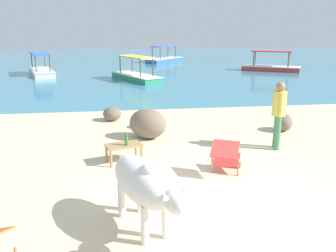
# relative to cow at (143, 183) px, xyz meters

# --- Properties ---
(sand_beach) EXTENTS (18.00, 14.00, 0.04)m
(sand_beach) POSITION_rel_cow_xyz_m (1.23, 0.68, -0.74)
(sand_beach) COLOR beige
(sand_beach) RESTS_ON ground
(water_surface) EXTENTS (60.00, 36.00, 0.03)m
(water_surface) POSITION_rel_cow_xyz_m (1.23, 22.68, -0.76)
(water_surface) COLOR teal
(water_surface) RESTS_ON ground
(cow) EXTENTS (1.09, 1.95, 1.10)m
(cow) POSITION_rel_cow_xyz_m (0.00, 0.00, 0.00)
(cow) COLOR silver
(cow) RESTS_ON sand_beach
(low_bench_table) EXTENTS (0.85, 0.64, 0.40)m
(low_bench_table) POSITION_rel_cow_xyz_m (-0.24, 2.73, -0.39)
(low_bench_table) COLOR #A37A4C
(low_bench_table) RESTS_ON sand_beach
(bottle) EXTENTS (0.07, 0.07, 0.30)m
(bottle) POSITION_rel_cow_xyz_m (-0.18, 2.67, -0.20)
(bottle) COLOR #2D6B38
(bottle) RESTS_ON low_bench_table
(deck_chair_far) EXTENTS (0.80, 0.92, 0.68)m
(deck_chair_far) POSITION_rel_cow_xyz_m (1.77, 1.82, -0.34)
(deck_chair_far) COLOR #A37A4C
(deck_chair_far) RESTS_ON sand_beach
(person_standing) EXTENTS (0.32, 0.50, 1.62)m
(person_standing) POSITION_rel_cow_xyz_m (3.42, 3.14, 0.22)
(person_standing) COLOR #428956
(person_standing) RESTS_ON sand_beach
(shore_rock_large) EXTENTS (0.64, 0.66, 0.43)m
(shore_rock_large) POSITION_rel_cow_xyz_m (-0.54, 6.35, -0.51)
(shore_rock_large) COLOR #6B5B4C
(shore_rock_large) RESTS_ON sand_beach
(shore_rock_medium) EXTENTS (1.25, 1.17, 0.78)m
(shore_rock_medium) POSITION_rel_cow_xyz_m (0.42, 4.39, -0.33)
(shore_rock_medium) COLOR #756651
(shore_rock_medium) RESTS_ON sand_beach
(shore_rock_small) EXTENTS (0.77, 0.70, 0.41)m
(shore_rock_small) POSITION_rel_cow_xyz_m (0.52, 5.40, -0.52)
(shore_rock_small) COLOR #6B5B4C
(shore_rock_small) RESTS_ON sand_beach
(shore_rock_flat) EXTENTS (0.69, 0.75, 0.49)m
(shore_rock_flat) POSITION_rel_cow_xyz_m (4.26, 4.55, -0.48)
(shore_rock_flat) COLOR #6B5B4C
(shore_rock_flat) RESTS_ON sand_beach
(boat_blue) EXTENTS (3.33, 3.49, 1.29)m
(boat_blue) POSITION_rel_cow_xyz_m (3.41, 24.55, -0.47)
(boat_blue) COLOR #3866B7
(boat_blue) RESTS_ON water_surface
(boat_white) EXTENTS (2.21, 3.85, 1.29)m
(boat_white) POSITION_rel_cow_xyz_m (-4.88, 17.90, -0.47)
(boat_white) COLOR white
(boat_white) RESTS_ON water_surface
(boat_green) EXTENTS (2.72, 3.79, 1.29)m
(boat_green) POSITION_rel_cow_xyz_m (0.66, 14.93, -0.47)
(boat_green) COLOR #338E66
(boat_green) RESTS_ON water_surface
(boat_red) EXTENTS (3.77, 2.79, 1.29)m
(boat_red) POSITION_rel_cow_xyz_m (9.55, 17.86, -0.47)
(boat_red) COLOR #C63833
(boat_red) RESTS_ON water_surface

